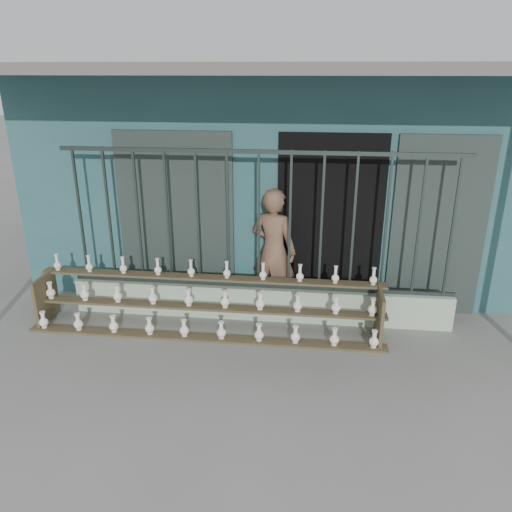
# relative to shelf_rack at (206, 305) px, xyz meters

# --- Properties ---
(ground) EXTENTS (60.00, 60.00, 0.00)m
(ground) POSITION_rel_shelf_rack_xyz_m (0.62, -0.89, -0.36)
(ground) COLOR slate
(workshop_building) EXTENTS (7.40, 6.60, 3.21)m
(workshop_building) POSITION_rel_shelf_rack_xyz_m (0.62, 3.34, 1.26)
(workshop_building) COLOR #2B575B
(workshop_building) RESTS_ON ground
(parapet_wall) EXTENTS (5.00, 0.20, 0.45)m
(parapet_wall) POSITION_rel_shelf_rack_xyz_m (0.62, 0.41, -0.13)
(parapet_wall) COLOR #B2C8AC
(parapet_wall) RESTS_ON ground
(security_fence) EXTENTS (5.00, 0.04, 1.80)m
(security_fence) POSITION_rel_shelf_rack_xyz_m (0.62, 0.41, 0.99)
(security_fence) COLOR #283330
(security_fence) RESTS_ON parapet_wall
(shelf_rack) EXTENTS (4.50, 0.68, 0.85)m
(shelf_rack) POSITION_rel_shelf_rack_xyz_m (0.00, 0.00, 0.00)
(shelf_rack) COLOR brown
(shelf_rack) RESTS_ON ground
(elderly_woman) EXTENTS (0.73, 0.61, 1.72)m
(elderly_woman) POSITION_rel_shelf_rack_xyz_m (0.79, 0.69, 0.50)
(elderly_woman) COLOR brown
(elderly_woman) RESTS_ON ground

